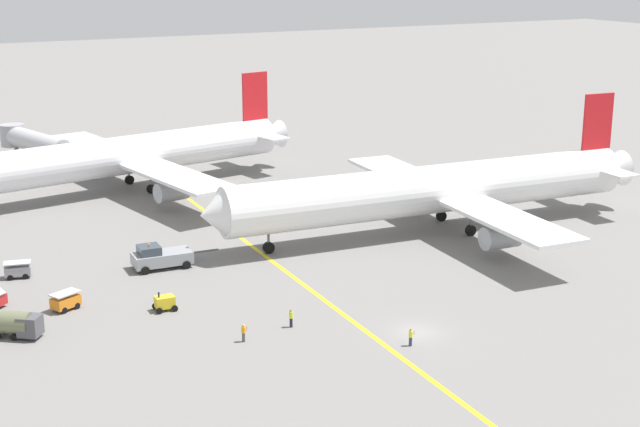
{
  "coord_description": "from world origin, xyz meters",
  "views": [
    {
      "loc": [
        -43.42,
        -64.34,
        32.74
      ],
      "look_at": [
        3.86,
        26.11,
        4.0
      ],
      "focal_mm": 52.25,
      "sensor_mm": 36.0,
      "label": 1
    }
  ],
  "objects": [
    {
      "name": "ground_plane",
      "position": [
        0.0,
        0.0,
        0.0
      ],
      "size": [
        600.0,
        600.0,
        0.0
      ],
      "primitive_type": "plane",
      "color": "slate"
    },
    {
      "name": "ground_crew_ramp_agent_by_cones",
      "position": [
        -14.58,
        5.21,
        0.86
      ],
      "size": [
        0.46,
        0.37,
        1.65
      ],
      "color": "#4C4C51",
      "rests_on": "ground"
    },
    {
      "name": "ground_crew_wing_walker_right",
      "position": [
        -9.47,
        6.25,
        0.9
      ],
      "size": [
        0.36,
        0.49,
        1.72
      ],
      "color": "black",
      "rests_on": "ground"
    },
    {
      "name": "gse_baggage_cart_trailing",
      "position": [
        -26.55,
        20.03,
        0.86
      ],
      "size": [
        3.14,
        2.59,
        1.71
      ],
      "color": "orange",
      "rests_on": "ground"
    },
    {
      "name": "ground_crew_marshaller_foreground",
      "position": [
        -2.16,
        -2.26,
        0.82
      ],
      "size": [
        0.5,
        0.36,
        1.59
      ],
      "color": "#2D3351",
      "rests_on": "ground"
    },
    {
      "name": "airliner_at_gate_left",
      "position": [
        -9.33,
        61.78,
        5.08
      ],
      "size": [
        56.03,
        47.16,
        15.13
      ],
      "color": "silver",
      "rests_on": "ground"
    },
    {
      "name": "taxiway_stripe",
      "position": [
        -3.69,
        10.0,
        0.0
      ],
      "size": [
        4.71,
        119.94,
        0.01
      ],
      "primitive_type": "cube",
      "rotation": [
        0.0,
        0.0,
        -0.04
      ],
      "color": "yellow",
      "rests_on": "ground"
    },
    {
      "name": "jet_bridge",
      "position": [
        -17.16,
        83.89,
        4.21
      ],
      "size": [
        8.1,
        18.05,
        5.99
      ],
      "color": "#B7B7BC",
      "rests_on": "ground"
    },
    {
      "name": "gse_fuel_bowser_stubby",
      "position": [
        -32.04,
        15.47,
        1.33
      ],
      "size": [
        5.04,
        4.46,
        2.4
      ],
      "color": "#666B4C",
      "rests_on": "ground"
    },
    {
      "name": "pushback_tug",
      "position": [
        -14.75,
        27.53,
        1.25
      ],
      "size": [
        9.51,
        3.58,
        2.93
      ],
      "color": "gray",
      "rests_on": "ground"
    },
    {
      "name": "gse_gpu_cart_small",
      "position": [
        -18.28,
        15.48,
        0.79
      ],
      "size": [
        2.16,
        1.68,
        1.9
      ],
      "color": "gold",
      "rests_on": "ground"
    },
    {
      "name": "gse_baggage_cart_near_cluster",
      "position": [
        -28.92,
        31.39,
        0.86
      ],
      "size": [
        3.0,
        2.13,
        1.71
      ],
      "color": "gray",
      "rests_on": "ground"
    },
    {
      "name": "airliner_being_pushed",
      "position": [
        18.94,
        25.3,
        5.18
      ],
      "size": [
        57.91,
        44.58,
        15.39
      ],
      "color": "white",
      "rests_on": "ground"
    }
  ]
}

